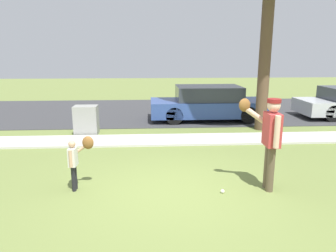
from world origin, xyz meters
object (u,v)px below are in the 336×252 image
object	(u,v)px
utility_cabinet	(86,120)
parked_wagon_blue	(208,103)
baseball	(223,191)
person_adult	(269,134)
person_child	(77,156)

from	to	relation	value
utility_cabinet	parked_wagon_blue	world-z (taller)	parked_wagon_blue
baseball	utility_cabinet	size ratio (longest dim) A/B	0.08
person_adult	parked_wagon_blue	bearing A→B (deg)	-87.56
person_child	parked_wagon_blue	bearing A→B (deg)	62.38
baseball	utility_cabinet	bearing A→B (deg)	126.50
utility_cabinet	parked_wagon_blue	distance (m)	4.81
baseball	person_adult	bearing A→B (deg)	9.41
baseball	utility_cabinet	world-z (taller)	utility_cabinet
person_adult	baseball	world-z (taller)	person_adult
baseball	parked_wagon_blue	distance (m)	6.75
person_child	utility_cabinet	distance (m)	4.36
person_adult	utility_cabinet	xyz separation A→B (m)	(-4.33, 4.50, -0.64)
person_child	person_adult	bearing A→B (deg)	-0.37
person_adult	baseball	distance (m)	1.40
person_child	utility_cabinet	xyz separation A→B (m)	(-0.67, 4.30, -0.21)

